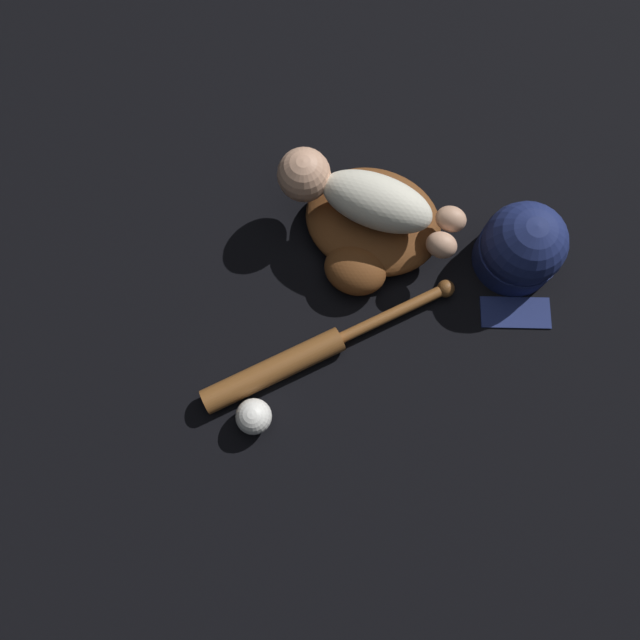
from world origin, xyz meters
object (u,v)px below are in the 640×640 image
baseball_bat (299,358)px  baseball (254,416)px  baseball_glove (370,229)px  baby_figure (360,196)px  baseball_cap (522,247)px

baseball_bat → baseball: baseball is taller
baseball_glove → baby_figure: (0.03, -0.02, 0.09)m
baseball_bat → baseball_glove: bearing=-105.3°
baseball_cap → baseball_glove: bearing=3.0°
baby_figure → baseball_cap: bearing=178.6°
baby_figure → baseball_bat: bearing=81.4°
baby_figure → baseball_bat: baby_figure is taller
baseball_glove → baseball_bat: size_ratio=0.69×
baby_figure → baseball_cap: (-0.34, 0.01, -0.06)m
baseball → baseball_cap: 0.63m
baseball → baseball_cap: bearing=-134.9°
baseball_bat → baseball_cap: baseball_cap is taller
baseball_cap → baseball_bat: bearing=38.9°
baby_figure → baseball: size_ratio=5.53×
baseball_glove → baseball_cap: bearing=-177.0°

